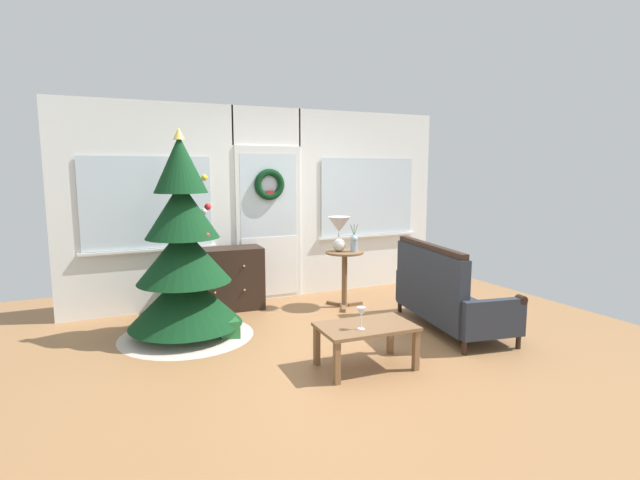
% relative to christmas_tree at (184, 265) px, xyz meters
% --- Properties ---
extents(ground_plane, '(6.76, 6.76, 0.00)m').
position_rel_christmas_tree_xyz_m(ground_plane, '(1.31, -0.98, -0.77)').
color(ground_plane, '#996B42').
extents(back_wall_with_door, '(5.20, 0.19, 2.55)m').
position_rel_christmas_tree_xyz_m(back_wall_with_door, '(1.31, 1.10, 0.52)').
color(back_wall_with_door, white).
rests_on(back_wall_with_door, ground).
extents(christmas_tree, '(1.40, 1.40, 2.17)m').
position_rel_christmas_tree_xyz_m(christmas_tree, '(0.00, 0.00, 0.00)').
color(christmas_tree, '#4C331E').
rests_on(christmas_tree, ground).
extents(dresser_cabinet, '(0.93, 0.49, 0.78)m').
position_rel_christmas_tree_xyz_m(dresser_cabinet, '(0.65, 0.81, -0.38)').
color(dresser_cabinet, black).
rests_on(dresser_cabinet, ground).
extents(settee_sofa, '(0.95, 1.68, 0.96)m').
position_rel_christmas_tree_xyz_m(settee_sofa, '(2.61, -0.99, -0.39)').
color(settee_sofa, black).
rests_on(settee_sofa, ground).
extents(side_table, '(0.50, 0.48, 0.72)m').
position_rel_christmas_tree_xyz_m(side_table, '(2.03, 0.26, -0.26)').
color(side_table, brown).
rests_on(side_table, ground).
extents(table_lamp, '(0.28, 0.28, 0.44)m').
position_rel_christmas_tree_xyz_m(table_lamp, '(1.97, 0.30, 0.24)').
color(table_lamp, silver).
rests_on(table_lamp, side_table).
extents(flower_vase, '(0.11, 0.10, 0.35)m').
position_rel_christmas_tree_xyz_m(flower_vase, '(2.13, 0.20, 0.07)').
color(flower_vase, '#99ADBC').
rests_on(flower_vase, side_table).
extents(coffee_table, '(0.87, 0.56, 0.39)m').
position_rel_christmas_tree_xyz_m(coffee_table, '(1.29, -1.54, -0.43)').
color(coffee_table, brown).
rests_on(coffee_table, ground).
extents(wine_glass, '(0.08, 0.08, 0.20)m').
position_rel_christmas_tree_xyz_m(wine_glass, '(1.19, -1.62, -0.23)').
color(wine_glass, silver).
rests_on(wine_glass, coffee_table).
extents(gift_box, '(0.20, 0.18, 0.20)m').
position_rel_christmas_tree_xyz_m(gift_box, '(0.38, -0.29, -0.67)').
color(gift_box, '#266633').
rests_on(gift_box, ground).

